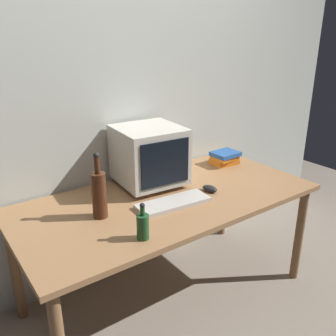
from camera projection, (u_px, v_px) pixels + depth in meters
The scene contains 9 objects.
ground_plane at pixel (168, 294), 2.37m from camera, with size 6.00×6.00×0.00m, color gray.
back_wall at pixel (123, 92), 2.29m from camera, with size 4.00×0.08×2.50m, color beige.
desk at pixel (168, 208), 2.15m from camera, with size 1.76×0.84×0.70m.
crt_monitor at pixel (149, 155), 2.22m from camera, with size 0.41×0.41×0.37m.
keyboard at pixel (173, 203), 2.02m from camera, with size 0.42×0.15×0.02m, color beige.
computer_mouse at pixel (210, 189), 2.19m from camera, with size 0.06×0.10×0.04m, color black.
bottle_tall at pixel (99, 193), 1.85m from camera, with size 0.08×0.08×0.35m.
bottle_short at pixel (143, 226), 1.67m from camera, with size 0.06×0.06×0.18m.
book_stack at pixel (225, 158), 2.62m from camera, with size 0.20×0.16×0.09m.
Camera 1 is at (-1.13, -1.56, 1.62)m, focal length 38.85 mm.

